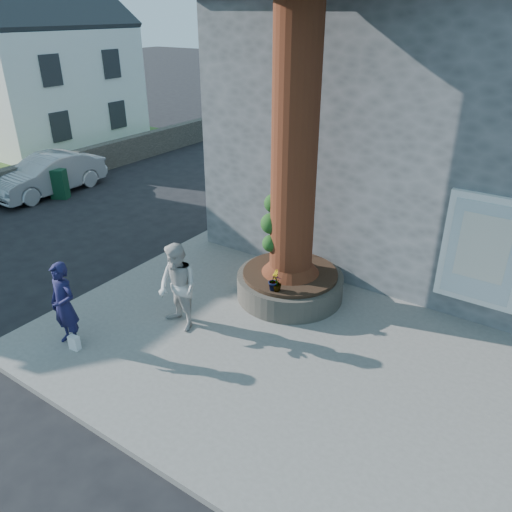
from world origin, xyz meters
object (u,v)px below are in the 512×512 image
Objects in this scene: woman at (178,288)px; a_board_sign at (59,184)px; planter at (290,284)px; car_silver at (48,174)px; man at (64,305)px.

woman is 1.77× the size of a_board_sign.
a_board_sign is (-9.85, 1.32, 0.09)m from planter.
car_silver is at bearing 172.12° from planter.
car_silver is (-8.07, 5.28, -0.29)m from man.
woman is 0.44× the size of car_silver.
woman reaches higher than man.
car_silver is at bearing 142.57° from a_board_sign.
planter is 2.60m from woman.
man is 9.65m from car_silver.
planter is 1.38× the size of man.
car_silver is (-10.60, 1.47, 0.25)m from planter.
planter is 0.57× the size of car_silver.
woman is (-1.18, -2.24, 0.60)m from planter.
man is 0.94× the size of woman.
planter is 10.70m from car_silver.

